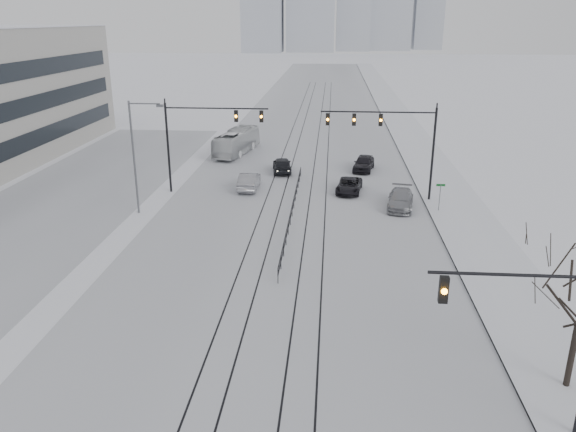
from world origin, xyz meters
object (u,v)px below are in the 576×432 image
(sedan_sb_outer, at_px, (249,181))
(sedan_nb_far, at_px, (364,163))
(sedan_nb_right, at_px, (401,200))
(traffic_mast_near, at_px, (549,329))
(sedan_nb_front, at_px, (349,186))
(box_truck, at_px, (237,142))
(sedan_sb_inner, at_px, (282,165))

(sedan_sb_outer, bearing_deg, sedan_nb_far, -144.99)
(sedan_nb_right, bearing_deg, sedan_nb_far, 110.15)
(traffic_mast_near, distance_m, sedan_nb_right, 27.21)
(sedan_nb_front, height_order, box_truck, box_truck)
(sedan_sb_inner, relative_size, sedan_nb_front, 1.00)
(sedan_sb_inner, height_order, sedan_nb_right, sedan_sb_inner)
(traffic_mast_near, height_order, sedan_sb_outer, traffic_mast_near)
(sedan_sb_outer, height_order, sedan_nb_right, sedan_sb_outer)
(sedan_sb_inner, xyz_separation_m, box_truck, (-5.98, 7.89, 0.61))
(sedan_sb_inner, height_order, sedan_nb_front, sedan_sb_inner)
(box_truck, bearing_deg, traffic_mast_near, 123.36)
(box_truck, bearing_deg, sedan_sb_outer, 114.71)
(sedan_nb_front, relative_size, box_truck, 0.45)
(traffic_mast_near, relative_size, sedan_sb_outer, 1.51)
(traffic_mast_near, xyz_separation_m, sedan_sb_outer, (-15.29, 31.28, -3.80))
(traffic_mast_near, height_order, sedan_sb_inner, traffic_mast_near)
(box_truck, bearing_deg, sedan_nb_far, 166.43)
(sedan_nb_far, bearing_deg, box_truck, 166.64)
(sedan_nb_right, bearing_deg, sedan_sb_inner, 143.96)
(sedan_sb_outer, bearing_deg, sedan_nb_right, 161.53)
(traffic_mast_near, xyz_separation_m, box_truck, (-18.77, 45.46, -3.18))
(sedan_sb_inner, distance_m, sedan_sb_outer, 6.77)
(sedan_sb_outer, relative_size, box_truck, 0.47)
(sedan_sb_outer, xyz_separation_m, sedan_nb_right, (13.31, -4.42, -0.04))
(sedan_nb_front, distance_m, sedan_nb_right, 5.85)
(traffic_mast_near, bearing_deg, sedan_nb_right, 94.22)
(traffic_mast_near, xyz_separation_m, sedan_nb_right, (-1.98, 26.86, -3.84))
(sedan_nb_right, bearing_deg, box_truck, 140.78)
(sedan_nb_front, xyz_separation_m, sedan_nb_right, (4.14, -4.13, 0.10))
(sedan_nb_far, bearing_deg, sedan_nb_front, -90.93)
(sedan_sb_inner, distance_m, sedan_nb_far, 8.47)
(sedan_sb_inner, xyz_separation_m, sedan_nb_far, (8.36, 1.35, 0.01))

